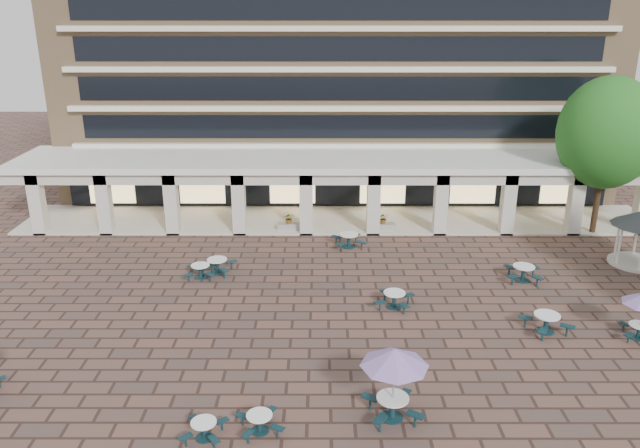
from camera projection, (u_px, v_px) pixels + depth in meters
The scene contains 15 objects.
ground at pixel (347, 329), 28.05m from camera, with size 120.00×120.00×0.00m, color brown.
apartment_building at pixel (336, 21), 47.85m from camera, with size 40.00×15.50×25.20m.
retail_arcade at pixel (339, 178), 41.00m from camera, with size 42.00×6.60×4.40m.
picnic_table_0 at pixel (204, 428), 20.87m from camera, with size 1.60×1.60×0.66m.
picnic_table_1 at pixel (260, 421), 21.20m from camera, with size 1.80×1.80×0.68m.
picnic_table_6 at pixel (395, 360), 21.24m from camera, with size 2.40×2.40×2.77m.
picnic_table_7 at pixel (546, 322), 27.64m from camera, with size 2.29×2.29×0.86m.
picnic_table_8 at pixel (200, 270), 33.15m from camera, with size 1.71×1.71×0.74m.
picnic_table_9 at pixel (217, 265), 33.73m from camera, with size 2.07×2.07×0.82m.
picnic_table_10 at pixel (523, 272), 32.77m from camera, with size 2.10×2.10×0.85m.
picnic_table_12 at pixel (349, 239), 37.30m from camera, with size 2.19×2.19×0.85m.
picnic_table_13 at pixel (394, 298), 29.91m from camera, with size 2.10×2.10×0.79m.
tree_east_c at pixel (607, 133), 37.58m from camera, with size 5.94×5.94×9.89m.
planter_left at pixel (289, 224), 40.06m from camera, with size 1.50×0.61×1.22m.
planter_right at pixel (383, 224), 40.05m from camera, with size 1.50×0.61×1.22m.
Camera 1 is at (-1.19, -24.86, 13.81)m, focal length 35.00 mm.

